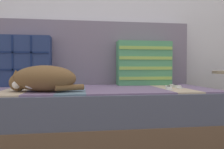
{
  "coord_description": "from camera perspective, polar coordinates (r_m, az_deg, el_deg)",
  "views": [
    {
      "loc": [
        -0.12,
        -1.48,
        0.53
      ],
      "look_at": [
        0.1,
        0.05,
        0.48
      ],
      "focal_mm": 35.0,
      "sensor_mm": 36.0,
      "label": 1
    }
  ],
  "objects": [
    {
      "name": "sleeping_cat",
      "position": [
        1.42,
        -17.84,
        -1.14
      ],
      "size": [
        0.46,
        0.27,
        0.16
      ],
      "color": "brown",
      "rests_on": "couch"
    },
    {
      "name": "game_remote_near",
      "position": [
        1.59,
        14.57,
        -3.33
      ],
      "size": [
        0.1,
        0.2,
        0.02
      ],
      "color": "white",
      "rests_on": "couch"
    },
    {
      "name": "ground_plane",
      "position": [
        1.58,
        -3.48,
        -17.88
      ],
      "size": [
        14.0,
        14.0,
        0.0
      ],
      "primitive_type": "plane",
      "color": "#564C47"
    },
    {
      "name": "couch",
      "position": [
        1.65,
        -3.87,
        -10.18
      ],
      "size": [
        1.73,
        0.84,
        0.38
      ],
      "color": "brown",
      "rests_on": "ground_plane"
    },
    {
      "name": "sofa_backrest",
      "position": [
        1.97,
        -4.67,
        5.5
      ],
      "size": [
        1.69,
        0.14,
        0.55
      ],
      "color": "slate",
      "rests_on": "couch"
    },
    {
      "name": "game_remote_far",
      "position": [
        1.72,
        16.28,
        -2.94
      ],
      "size": [
        0.06,
        0.2,
        0.02
      ],
      "color": "white",
      "rests_on": "couch"
    },
    {
      "name": "throw_pillow_striped",
      "position": [
        1.89,
        8.32,
        2.93
      ],
      "size": [
        0.46,
        0.14,
        0.37
      ],
      "color": "#4C9366",
      "rests_on": "couch"
    },
    {
      "name": "throw_pillow_quilted",
      "position": [
        1.87,
        -21.96,
        3.26
      ],
      "size": [
        0.41,
        0.14,
        0.4
      ],
      "color": "navy",
      "rests_on": "couch"
    }
  ]
}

